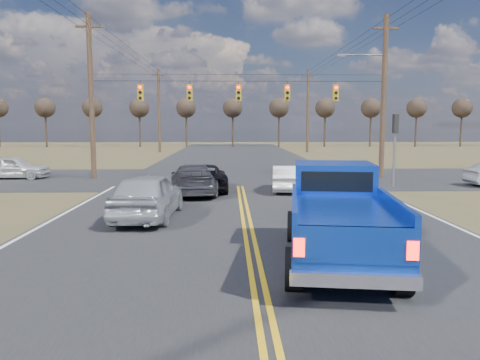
{
  "coord_description": "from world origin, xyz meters",
  "views": [
    {
      "loc": [
        -0.62,
        -11.13,
        3.34
      ],
      "look_at": [
        -0.24,
        4.41,
        1.5
      ],
      "focal_mm": 35.0,
      "sensor_mm": 36.0,
      "label": 1
    }
  ],
  "objects_px": {
    "dgrey_car_queue": "(193,179)",
    "silver_suv": "(147,195)",
    "black_suv": "(204,177)",
    "white_car_queue": "(286,178)",
    "pickup_truck": "(338,216)",
    "cross_car_west": "(14,168)"
  },
  "relations": [
    {
      "from": "black_suv",
      "to": "white_car_queue",
      "type": "bearing_deg",
      "value": 172.21
    },
    {
      "from": "pickup_truck",
      "to": "silver_suv",
      "type": "xyz_separation_m",
      "value": [
        -5.56,
        5.34,
        -0.28
      ]
    },
    {
      "from": "black_suv",
      "to": "cross_car_west",
      "type": "height_order",
      "value": "cross_car_west"
    },
    {
      "from": "silver_suv",
      "to": "white_car_queue",
      "type": "height_order",
      "value": "silver_suv"
    },
    {
      "from": "pickup_truck",
      "to": "silver_suv",
      "type": "distance_m",
      "value": 7.71
    },
    {
      "from": "silver_suv",
      "to": "dgrey_car_queue",
      "type": "height_order",
      "value": "silver_suv"
    },
    {
      "from": "black_suv",
      "to": "silver_suv",
      "type": "bearing_deg",
      "value": 73.67
    },
    {
      "from": "black_suv",
      "to": "white_car_queue",
      "type": "distance_m",
      "value": 4.17
    },
    {
      "from": "pickup_truck",
      "to": "black_suv",
      "type": "height_order",
      "value": "pickup_truck"
    },
    {
      "from": "silver_suv",
      "to": "cross_car_west",
      "type": "xyz_separation_m",
      "value": [
        -10.41,
        12.64,
        -0.14
      ]
    },
    {
      "from": "pickup_truck",
      "to": "white_car_queue",
      "type": "xyz_separation_m",
      "value": [
        0.25,
        12.22,
        -0.47
      ]
    },
    {
      "from": "black_suv",
      "to": "dgrey_car_queue",
      "type": "relative_size",
      "value": 0.96
    },
    {
      "from": "pickup_truck",
      "to": "dgrey_car_queue",
      "type": "relative_size",
      "value": 1.28
    },
    {
      "from": "pickup_truck",
      "to": "white_car_queue",
      "type": "distance_m",
      "value": 12.23
    },
    {
      "from": "white_car_queue",
      "to": "dgrey_car_queue",
      "type": "distance_m",
      "value": 4.74
    },
    {
      "from": "silver_suv",
      "to": "cross_car_west",
      "type": "relative_size",
      "value": 1.19
    },
    {
      "from": "pickup_truck",
      "to": "cross_car_west",
      "type": "xyz_separation_m",
      "value": [
        -15.97,
        17.98,
        -0.42
      ]
    },
    {
      "from": "silver_suv",
      "to": "black_suv",
      "type": "distance_m",
      "value": 7.39
    },
    {
      "from": "dgrey_car_queue",
      "to": "silver_suv",
      "type": "bearing_deg",
      "value": 70.41
    },
    {
      "from": "silver_suv",
      "to": "black_suv",
      "type": "relative_size",
      "value": 1.02
    },
    {
      "from": "silver_suv",
      "to": "white_car_queue",
      "type": "relative_size",
      "value": 1.25
    },
    {
      "from": "dgrey_car_queue",
      "to": "cross_car_west",
      "type": "bearing_deg",
      "value": -38.63
    }
  ]
}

